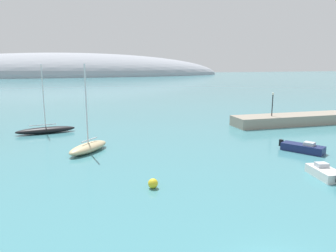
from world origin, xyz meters
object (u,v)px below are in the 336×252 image
(sailboat_sand_outer_mooring, at_px, (88,147))
(motorboat_navy_alongside_breakwater, at_px, (303,148))
(motorboat_white_foreground, at_px, (325,173))
(sailboat_black_near_shore, at_px, (46,130))
(mooring_buoy_yellow, at_px, (153,183))
(harbor_lamp_post, at_px, (273,101))

(sailboat_sand_outer_mooring, height_order, motorboat_navy_alongside_breakwater, sailboat_sand_outer_mooring)
(sailboat_sand_outer_mooring, height_order, motorboat_white_foreground, sailboat_sand_outer_mooring)
(sailboat_black_near_shore, relative_size, mooring_buoy_yellow, 11.97)
(motorboat_navy_alongside_breakwater, relative_size, mooring_buoy_yellow, 5.86)
(sailboat_sand_outer_mooring, xyz_separation_m, mooring_buoy_yellow, (4.63, -13.07, -0.21))
(sailboat_sand_outer_mooring, xyz_separation_m, motorboat_navy_alongside_breakwater, (24.32, -7.13, -0.14))
(sailboat_black_near_shore, height_order, harbor_lamp_post, sailboat_black_near_shore)
(motorboat_navy_alongside_breakwater, distance_m, harbor_lamp_post, 16.30)
(motorboat_white_foreground, bearing_deg, mooring_buoy_yellow, 91.77)
(motorboat_white_foreground, height_order, harbor_lamp_post, harbor_lamp_post)
(mooring_buoy_yellow, xyz_separation_m, harbor_lamp_post, (25.36, 20.78, 3.69))
(sailboat_sand_outer_mooring, bearing_deg, sailboat_black_near_shore, -114.66)
(sailboat_black_near_shore, bearing_deg, motorboat_navy_alongside_breakwater, -42.43)
(motorboat_navy_alongside_breakwater, height_order, harbor_lamp_post, harbor_lamp_post)
(motorboat_white_foreground, distance_m, mooring_buoy_yellow, 15.94)
(sailboat_sand_outer_mooring, xyz_separation_m, harbor_lamp_post, (29.98, 7.71, 3.47))
(sailboat_black_near_shore, relative_size, motorboat_navy_alongside_breakwater, 2.04)
(sailboat_sand_outer_mooring, distance_m, harbor_lamp_post, 31.15)
(sailboat_sand_outer_mooring, relative_size, motorboat_navy_alongside_breakwater, 2.07)
(motorboat_navy_alongside_breakwater, bearing_deg, mooring_buoy_yellow, -105.44)
(sailboat_black_near_shore, relative_size, harbor_lamp_post, 2.60)
(mooring_buoy_yellow, relative_size, harbor_lamp_post, 0.22)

